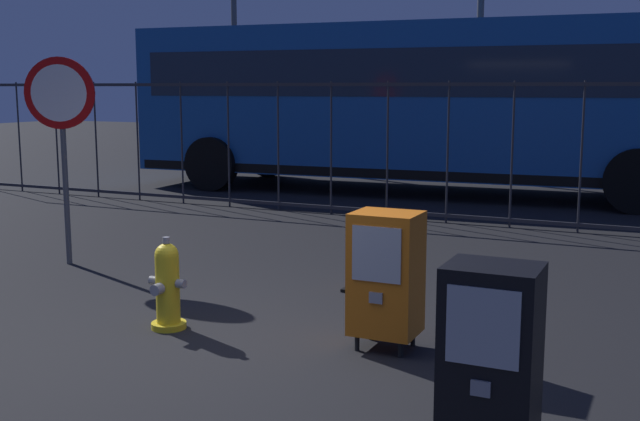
# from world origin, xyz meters

# --- Properties ---
(ground_plane) EXTENTS (60.00, 60.00, 0.00)m
(ground_plane) POSITION_xyz_m (0.00, 0.00, 0.00)
(ground_plane) COLOR black
(fire_hydrant) EXTENTS (0.33, 0.32, 0.75)m
(fire_hydrant) POSITION_xyz_m (-0.65, 0.36, 0.35)
(fire_hydrant) COLOR yellow
(fire_hydrant) RESTS_ON ground_plane
(newspaper_box_primary) EXTENTS (0.48, 0.42, 1.02)m
(newspaper_box_primary) POSITION_xyz_m (1.09, 0.64, 0.57)
(newspaper_box_primary) COLOR black
(newspaper_box_primary) RESTS_ON ground_plane
(newspaper_box_secondary) EXTENTS (0.48, 0.42, 1.02)m
(newspaper_box_secondary) POSITION_xyz_m (2.17, -0.71, 0.57)
(newspaper_box_secondary) COLOR black
(newspaper_box_secondary) RESTS_ON ground_plane
(stop_sign) EXTENTS (0.71, 0.31, 2.23)m
(stop_sign) POSITION_xyz_m (-3.01, 1.80, 1.60)
(stop_sign) COLOR #4C4F54
(stop_sign) RESTS_ON ground_plane
(traffic_cone) EXTENTS (0.36, 0.36, 0.53)m
(traffic_cone) POSITION_xyz_m (0.34, 2.14, 0.26)
(traffic_cone) COLOR black
(traffic_cone) RESTS_ON ground_plane
(fence_barrier) EXTENTS (18.03, 0.04, 2.00)m
(fence_barrier) POSITION_xyz_m (-0.00, 6.11, 1.02)
(fence_barrier) COLOR #2D2D33
(fence_barrier) RESTS_ON ground_plane
(bus_near) EXTENTS (10.63, 3.26, 3.00)m
(bus_near) POSITION_xyz_m (-1.33, 9.11, 1.71)
(bus_near) COLOR #19519E
(bus_near) RESTS_ON ground_plane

